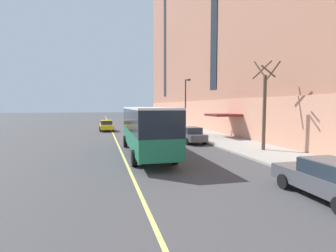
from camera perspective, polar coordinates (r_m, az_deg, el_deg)
name	(u,v)px	position (r m, az deg, el deg)	size (l,w,h in m)	color
ground_plane	(149,154)	(19.85, -4.12, -6.09)	(260.00, 260.00, 0.00)	#424244
sidewalk	(235,143)	(25.62, 14.40, -3.67)	(5.12, 160.00, 0.15)	#9E9B93
city_bus	(146,127)	(19.29, -4.81, -0.28)	(2.98, 11.77, 3.50)	#1E704C
parked_car_white_0	(161,125)	(38.29, -1.57, 0.17)	(1.96, 4.59, 1.56)	silver
parked_car_darkgray_1	(191,135)	(25.76, 4.95, -1.92)	(2.03, 4.63, 1.56)	#4C4C51
parked_car_darkgray_3	(329,179)	(12.04, 31.68, -9.85)	(2.08, 4.75, 1.56)	#4C4C51
taxi_cab	(106,126)	(38.65, -13.27, 0.09)	(2.03, 4.27, 1.56)	yellow
street_tree_mid_block	(265,104)	(21.88, 20.27, 4.42)	(1.68, 1.71, 7.10)	brown
street_lamp	(186,100)	(32.77, 3.95, 5.58)	(0.36, 1.48, 6.74)	#2D2D30
fire_hydrant	(166,125)	(42.23, -0.38, 0.17)	(0.42, 0.24, 0.72)	red
lane_centerline	(120,149)	(22.55, -10.44, -4.88)	(0.16, 140.00, 0.01)	#E0D66B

